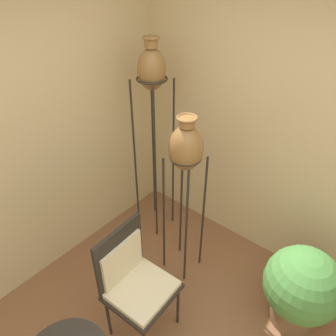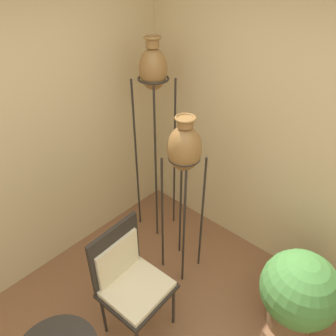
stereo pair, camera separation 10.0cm
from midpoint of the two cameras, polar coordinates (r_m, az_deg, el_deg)
The scene contains 5 objects.
wall_right at distance 2.86m, azimuth 25.44°, elevation 3.66°, with size 0.06×7.50×2.70m.
vase_stand_tall at distance 2.96m, azimuth -1.55°, elevation 15.28°, with size 0.29×0.29×2.05m.
vase_stand_medium at distance 2.56m, azimuth 3.98°, elevation 2.72°, with size 0.28×0.28×1.62m.
chair at distance 2.61m, azimuth -5.72°, elevation -18.32°, with size 0.51×0.47×1.01m.
potted_plant at distance 2.93m, azimuth 22.77°, elevation -19.38°, with size 0.61×0.61×0.76m.
Camera 2 is at (-0.67, -0.64, 2.65)m, focal length 35.00 mm.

